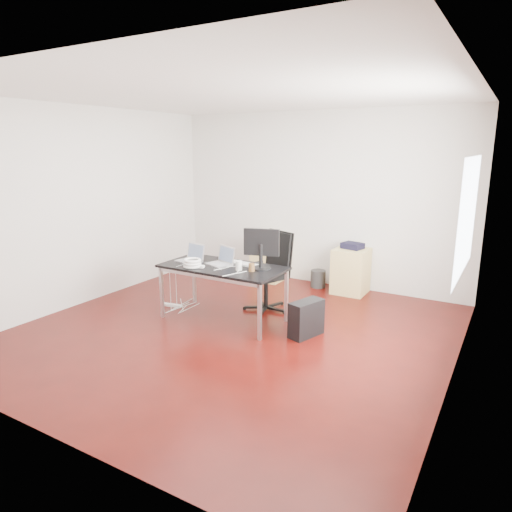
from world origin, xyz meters
The scene contains 18 objects.
room_shell centered at (0.04, 0.00, 1.40)m, with size 5.00×5.00×5.00m.
desk centered at (-0.34, 0.29, 0.68)m, with size 1.60×0.80×0.73m.
office_chair centered at (0.00, 0.96, 0.61)m, with size 0.62×0.64×1.08m.
filing_cabinet_left centered at (-0.71, 2.23, 0.35)m, with size 0.50×0.50×0.70m, color tan.
filing_cabinet_right centered at (0.73, 2.23, 0.35)m, with size 0.50×0.50×0.70m, color tan.
pc_tower centered at (0.83, 0.33, 0.22)m, with size 0.20×0.45×0.44m, color black.
wastebasket centered at (0.18, 2.25, 0.14)m, with size 0.24×0.24×0.28m, color black.
power_strip centered at (-1.27, 0.32, 0.02)m, with size 0.30×0.06×0.04m, color white.
laptop_left centered at (-0.85, 0.28, 0.79)m, with size 0.37×0.31×0.23m.
laptop_right centered at (-0.40, 0.34, 0.79)m, with size 0.40×0.35×0.23m.
monitor centered at (0.15, 0.43, 1.01)m, with size 0.45×0.26×0.51m.
keyboard centered at (-0.17, 0.49, 0.74)m, with size 0.44×0.14×0.02m, color white.
cup_white centered at (-0.06, 0.22, 0.79)m, with size 0.08×0.08×0.12m, color white.
cup_brown centered at (0.11, 0.25, 0.78)m, with size 0.08×0.08×0.10m, color brown.
cable_coil centered at (-0.65, 0.04, 0.78)m, with size 0.24×0.24×0.11m.
power_adapter centered at (-0.53, 0.08, 0.74)m, with size 0.07×0.07×0.03m, color white.
speaker centered at (-0.67, 2.22, 0.79)m, with size 0.09×0.08×0.18m, color #9E9E9E.
navy_garment centered at (0.73, 2.27, 0.74)m, with size 0.30×0.24×0.09m, color black.
Camera 1 is at (2.89, -4.43, 2.23)m, focal length 32.00 mm.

